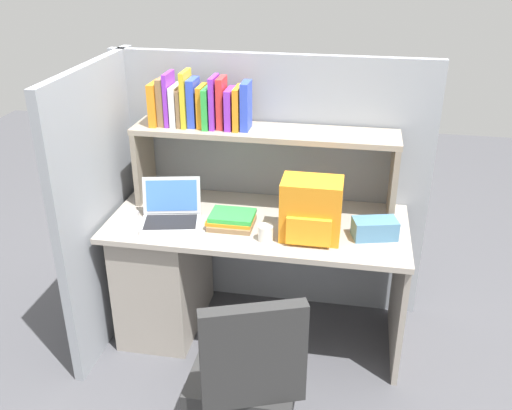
{
  "coord_description": "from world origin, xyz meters",
  "views": [
    {
      "loc": [
        0.48,
        -2.69,
        2.13
      ],
      "look_at": [
        0.0,
        -0.05,
        0.85
      ],
      "focal_mm": 40.04,
      "sensor_mm": 36.0,
      "label": 1
    }
  ],
  "objects": [
    {
      "name": "ground_plane",
      "position": [
        0.0,
        0.0,
        0.0
      ],
      "size": [
        8.0,
        8.0,
        0.0
      ],
      "primitive_type": "plane",
      "color": "#4C4C51"
    },
    {
      "name": "cubicle_partition_rear",
      "position": [
        0.0,
        0.38,
        0.78
      ],
      "size": [
        1.84,
        0.05,
        1.55
      ],
      "primitive_type": "cube",
      "color": "gray",
      "rests_on": "ground_plane"
    },
    {
      "name": "office_chair",
      "position": [
        0.12,
        -0.91,
        0.39
      ],
      "size": [
        0.53,
        0.55,
        0.93
      ],
      "rotation": [
        0.0,
        0.0,
        3.5
      ],
      "color": "black",
      "rests_on": "ground_plane"
    },
    {
      "name": "desk",
      "position": [
        -0.39,
        0.0,
        0.4
      ],
      "size": [
        1.6,
        0.7,
        0.73
      ],
      "color": "#AAA093",
      "rests_on": "ground_plane"
    },
    {
      "name": "computer_mouse",
      "position": [
        -0.68,
        -0.11,
        0.75
      ],
      "size": [
        0.07,
        0.11,
        0.03
      ],
      "primitive_type": "cube",
      "rotation": [
        0.0,
        0.0,
        -0.08
      ],
      "color": "silver",
      "rests_on": "desk"
    },
    {
      "name": "backpack",
      "position": [
        0.29,
        -0.13,
        0.88
      ],
      "size": [
        0.3,
        0.23,
        0.31
      ],
      "color": "orange",
      "rests_on": "desk"
    },
    {
      "name": "overhead_hutch",
      "position": [
        0.0,
        0.2,
        1.08
      ],
      "size": [
        1.44,
        0.28,
        0.45
      ],
      "color": "gray",
      "rests_on": "desk"
    },
    {
      "name": "desk_book_stack",
      "position": [
        -0.13,
        -0.07,
        0.76
      ],
      "size": [
        0.24,
        0.2,
        0.07
      ],
      "color": "olive",
      "rests_on": "desk"
    },
    {
      "name": "cubicle_partition_left",
      "position": [
        -0.85,
        -0.05,
        0.78
      ],
      "size": [
        0.05,
        1.06,
        1.55
      ],
      "primitive_type": "cube",
      "color": "gray",
      "rests_on": "ground_plane"
    },
    {
      "name": "paper_cup",
      "position": [
        0.08,
        -0.2,
        0.77
      ],
      "size": [
        0.08,
        0.08,
        0.08
      ],
      "primitive_type": "cylinder",
      "color": "white",
      "rests_on": "desk"
    },
    {
      "name": "reference_books_on_shelf",
      "position": [
        -0.36,
        0.2,
        1.3
      ],
      "size": [
        0.54,
        0.18,
        0.3
      ],
      "color": "orange",
      "rests_on": "overhead_hutch"
    },
    {
      "name": "tissue_box",
      "position": [
        0.62,
        -0.07,
        0.78
      ],
      "size": [
        0.24,
        0.17,
        0.1
      ],
      "primitive_type": "cube",
      "rotation": [
        0.0,
        0.0,
        0.26
      ],
      "color": "teal",
      "rests_on": "desk"
    },
    {
      "name": "laptop",
      "position": [
        -0.46,
        -0.08,
        0.78
      ],
      "size": [
        0.36,
        0.32,
        0.22
      ],
      "color": "#B7BABF",
      "rests_on": "desk"
    }
  ]
}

